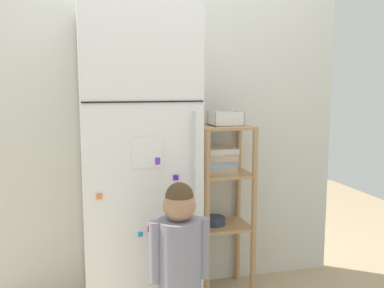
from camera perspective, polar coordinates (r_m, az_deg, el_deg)
name	(u,v)px	position (r m, az deg, el deg)	size (l,w,h in m)	color
kitchen_wall_back	(162,120)	(2.95, -3.90, 3.13)	(2.51, 0.03, 2.33)	silver
refrigerator	(138,167)	(2.62, -7.05, -3.03)	(0.64, 0.63, 1.83)	white
child_standing	(180,255)	(2.25, -1.63, -14.16)	(0.30, 0.22, 0.93)	#3D4536
pantry_shelf_unit	(222,185)	(2.92, 3.92, -5.30)	(0.35, 0.33, 1.13)	tan
fruit_bin	(228,120)	(2.87, 4.67, 3.16)	(0.20, 0.18, 0.09)	white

